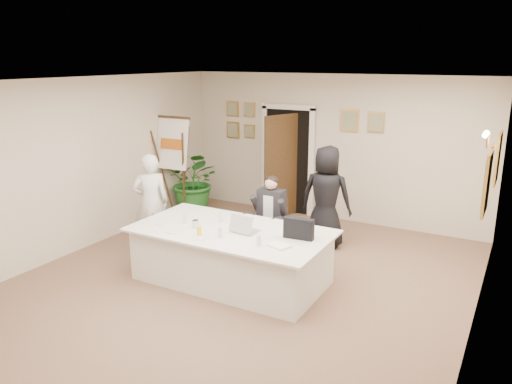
{
  "coord_description": "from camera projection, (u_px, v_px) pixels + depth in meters",
  "views": [
    {
      "loc": [
        3.33,
        -5.51,
        3.1
      ],
      "look_at": [
        -0.05,
        0.6,
        1.2
      ],
      "focal_mm": 35.0,
      "sensor_mm": 36.0,
      "label": 1
    }
  ],
  "objects": [
    {
      "name": "glass_c",
      "position": [
        259.0,
        241.0,
        6.32
      ],
      "size": [
        0.07,
        0.07,
        0.14
      ],
      "primitive_type": "cylinder",
      "rotation": [
        0.0,
        0.0,
        -0.07
      ],
      "color": "silver",
      "rests_on": "conference_table"
    },
    {
      "name": "glass_d",
      "position": [
        221.0,
        217.0,
        7.24
      ],
      "size": [
        0.07,
        0.07,
        0.14
      ],
      "primitive_type": "cylinder",
      "rotation": [
        0.0,
        0.0,
        -0.17
      ],
      "color": "silver",
      "rests_on": "conference_table"
    },
    {
      "name": "doorway",
      "position": [
        285.0,
        163.0,
        9.96
      ],
      "size": [
        1.14,
        0.86,
        2.2
      ],
      "color": "black",
      "rests_on": "floor"
    },
    {
      "name": "pictures_back_wall",
      "position": [
        293.0,
        122.0,
        9.84
      ],
      "size": [
        3.4,
        0.06,
        0.8
      ],
      "primitive_type": null,
      "color": "gold",
      "rests_on": "wall_back"
    },
    {
      "name": "plate_left",
      "position": [
        163.0,
        223.0,
        7.19
      ],
      "size": [
        0.24,
        0.24,
        0.01
      ],
      "primitive_type": "cylinder",
      "rotation": [
        0.0,
        0.0,
        0.11
      ],
      "color": "white",
      "rests_on": "conference_table"
    },
    {
      "name": "ceiling",
      "position": [
        237.0,
        81.0,
        6.28
      ],
      "size": [
        6.0,
        7.0,
        0.02
      ],
      "primitive_type": "cube",
      "color": "white",
      "rests_on": "wall_back"
    },
    {
      "name": "wall_sconce",
      "position": [
        490.0,
        141.0,
        6.12
      ],
      "size": [
        0.2,
        0.3,
        0.24
      ],
      "primitive_type": null,
      "color": "#AF7338",
      "rests_on": "wall_right"
    },
    {
      "name": "conference_table",
      "position": [
        231.0,
        255.0,
        7.04
      ],
      "size": [
        2.76,
        1.47,
        0.78
      ],
      "color": "white",
      "rests_on": "floor"
    },
    {
      "name": "potted_palm",
      "position": [
        195.0,
        181.0,
        10.13
      ],
      "size": [
        1.2,
        1.05,
        1.32
      ],
      "primitive_type": "imported",
      "rotation": [
        0.0,
        0.0,
        -0.01
      ],
      "color": "#216422",
      "rests_on": "floor"
    },
    {
      "name": "seated_man",
      "position": [
        270.0,
        216.0,
        7.87
      ],
      "size": [
        0.69,
        0.72,
        1.33
      ],
      "primitive_type": null,
      "rotation": [
        0.0,
        0.0,
        0.22
      ],
      "color": "black",
      "rests_on": "floor"
    },
    {
      "name": "plate_near",
      "position": [
        203.0,
        238.0,
        6.61
      ],
      "size": [
        0.22,
        0.22,
        0.01
      ],
      "primitive_type": "cylinder",
      "rotation": [
        0.0,
        0.0,
        0.06
      ],
      "color": "white",
      "rests_on": "conference_table"
    },
    {
      "name": "wall_right",
      "position": [
        482.0,
        224.0,
        5.25
      ],
      "size": [
        0.1,
        7.0,
        2.8
      ],
      "primitive_type": "cube",
      "color": "beige",
      "rests_on": "floor"
    },
    {
      "name": "glass_b",
      "position": [
        220.0,
        232.0,
        6.62
      ],
      "size": [
        0.06,
        0.06,
        0.14
      ],
      "primitive_type": "cylinder",
      "rotation": [
        0.0,
        0.0,
        0.05
      ],
      "color": "silver",
      "rests_on": "conference_table"
    },
    {
      "name": "laptop_bag",
      "position": [
        299.0,
        228.0,
        6.56
      ],
      "size": [
        0.41,
        0.14,
        0.28
      ],
      "primitive_type": "cube",
      "rotation": [
        0.0,
        0.0,
        0.09
      ],
      "color": "black",
      "rests_on": "conference_table"
    },
    {
      "name": "oj_glass",
      "position": [
        199.0,
        231.0,
        6.67
      ],
      "size": [
        0.07,
        0.07,
        0.13
      ],
      "primitive_type": "cylinder",
      "rotation": [
        0.0,
        0.0,
        -0.03
      ],
      "color": "yellow",
      "rests_on": "conference_table"
    },
    {
      "name": "paper_stack",
      "position": [
        279.0,
        245.0,
        6.32
      ],
      "size": [
        0.33,
        0.28,
        0.03
      ],
      "primitive_type": "cube",
      "rotation": [
        0.0,
        0.0,
        -0.32
      ],
      "color": "white",
      "rests_on": "conference_table"
    },
    {
      "name": "wall_back",
      "position": [
        331.0,
        148.0,
        9.61
      ],
      "size": [
        6.0,
        0.1,
        2.8
      ],
      "primitive_type": "cube",
      "color": "beige",
      "rests_on": "floor"
    },
    {
      "name": "laptop",
      "position": [
        246.0,
        222.0,
        6.84
      ],
      "size": [
        0.38,
        0.4,
        0.28
      ],
      "primitive_type": null,
      "rotation": [
        0.0,
        0.0,
        -0.09
      ],
      "color": "#B7BABC",
      "rests_on": "conference_table"
    },
    {
      "name": "floor",
      "position": [
        239.0,
        285.0,
        7.02
      ],
      "size": [
        7.0,
        7.0,
        0.0
      ],
      "primitive_type": "plane",
      "color": "brown",
      "rests_on": "ground"
    },
    {
      "name": "standing_woman",
      "position": [
        326.0,
        197.0,
        8.25
      ],
      "size": [
        0.9,
        0.64,
        1.72
      ],
      "primitive_type": "imported",
      "rotation": [
        0.0,
        0.0,
        3.26
      ],
      "color": "black",
      "rests_on": "floor"
    },
    {
      "name": "plate_mid",
      "position": [
        174.0,
        231.0,
        6.85
      ],
      "size": [
        0.24,
        0.24,
        0.01
      ],
      "primitive_type": "cylinder",
      "rotation": [
        0.0,
        0.0,
        -0.02
      ],
      "color": "white",
      "rests_on": "conference_table"
    },
    {
      "name": "steel_jug",
      "position": [
        195.0,
        224.0,
        7.01
      ],
      "size": [
        0.11,
        0.11,
        0.11
      ],
      "primitive_type": "cylinder",
      "rotation": [
        0.0,
        0.0,
        -0.2
      ],
      "color": "silver",
      "rests_on": "conference_table"
    },
    {
      "name": "glass_a",
      "position": [
        185.0,
        218.0,
        7.19
      ],
      "size": [
        0.08,
        0.08,
        0.14
      ],
      "primitive_type": "cylinder",
      "rotation": [
        0.0,
        0.0,
        -0.32
      ],
      "color": "silver",
      "rests_on": "conference_table"
    },
    {
      "name": "wall_left",
      "position": [
        79.0,
        166.0,
        8.05
      ],
      "size": [
        0.1,
        7.0,
        2.8
      ],
      "primitive_type": "cube",
      "color": "beige",
      "rests_on": "floor"
    },
    {
      "name": "flip_chart",
      "position": [
        177.0,
        172.0,
        9.77
      ],
      "size": [
        0.69,
        0.44,
        1.97
      ],
      "color": "black",
      "rests_on": "floor"
    },
    {
      "name": "pictures_right_wall",
      "position": [
        492.0,
        169.0,
        6.18
      ],
      "size": [
        0.06,
        2.2,
        0.8
      ],
      "primitive_type": null,
      "color": "gold",
      "rests_on": "wall_right"
    },
    {
      "name": "standing_man",
      "position": [
        151.0,
        202.0,
        8.15
      ],
      "size": [
        0.69,
        0.69,
        1.61
      ],
      "primitive_type": "imported",
      "rotation": [
        0.0,
        0.0,
        3.92
      ],
      "color": "silver",
      "rests_on": "floor"
    }
  ]
}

